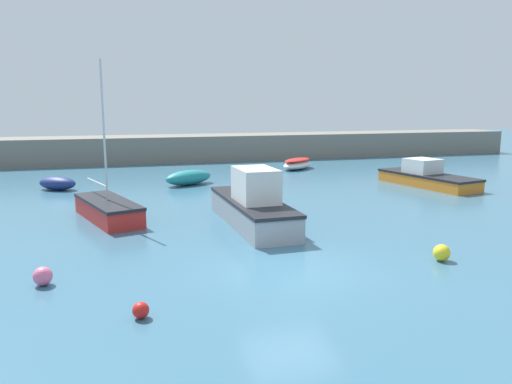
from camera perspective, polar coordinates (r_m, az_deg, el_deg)
ground_plane at (r=13.93m, az=3.81°, el=-9.38°), size 120.00×120.00×0.20m
harbor_breakwater at (r=39.97m, az=-9.37°, el=4.96°), size 58.71×3.84×1.98m
motorboat_grey_hull at (r=18.67m, az=-0.36°, el=-1.54°), size 1.96×6.38×2.21m
rowboat_white_midwater at (r=28.20m, az=-7.71°, el=1.65°), size 3.18×2.43×0.82m
sailboat_tall_mast at (r=20.45m, az=-16.55°, el=-1.90°), size 2.76×4.90×6.18m
dinghy_near_pier at (r=28.32m, az=-21.74°, el=0.93°), size 2.36×2.05×0.70m
cabin_cruiser_white at (r=29.15m, az=18.89°, el=1.65°), size 3.17×6.17×1.47m
rowboat_with_red_cover at (r=34.67m, az=4.76°, el=3.24°), size 3.25×3.08×0.75m
mooring_buoy_yellow at (r=15.60m, az=20.45°, el=-6.52°), size 0.49×0.49×0.49m
mooring_buoy_red at (r=11.24m, az=-13.04°, el=-13.02°), size 0.36×0.36×0.36m
mooring_buoy_pink at (r=13.85m, az=-23.19°, el=-8.84°), size 0.48×0.48×0.48m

